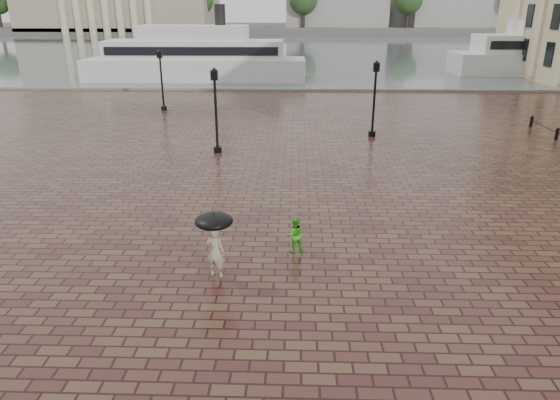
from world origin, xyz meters
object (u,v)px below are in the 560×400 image
Objects in this scene: adult_pedestrian at (215,252)px; child_pedestrian at (295,235)px; street_lamps at (244,94)px; ferry_near at (196,58)px.

adult_pedestrian is 1.29× the size of child_pedestrian.
street_lamps reaches higher than child_pedestrian.
child_pedestrian is 42.59m from ferry_near.
street_lamps is 17.58m from child_pedestrian.
street_lamps is 0.65× the size of ferry_near.
ferry_near is at bearing -89.35° from child_pedestrian.
street_lamps is 18.92m from adult_pedestrian.
adult_pedestrian is at bearing -86.99° from street_lamps.
ferry_near reaches higher than street_lamps.
child_pedestrian is 0.05× the size of ferry_near.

